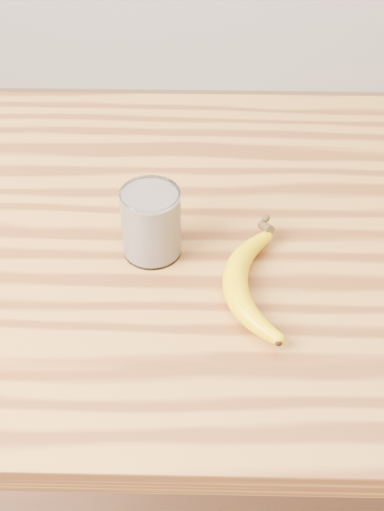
{
  "coord_description": "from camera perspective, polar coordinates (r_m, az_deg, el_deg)",
  "views": [
    {
      "loc": [
        -0.08,
        -0.8,
        1.59
      ],
      "look_at": [
        -0.1,
        -0.08,
        0.93
      ],
      "focal_mm": 50.0,
      "sensor_mm": 36.0,
      "label": 1
    }
  ],
  "objects": [
    {
      "name": "smoothie_glass",
      "position": [
        0.99,
        -3.29,
        2.63
      ],
      "size": [
        0.08,
        0.08,
        0.1
      ],
      "color": "white",
      "rests_on": "table"
    },
    {
      "name": "banana",
      "position": [
        0.95,
        3.42,
        -2.29
      ],
      "size": [
        0.11,
        0.29,
        0.04
      ],
      "primitive_type": null,
      "rotation": [
        0.0,
        0.0,
        0.02
      ],
      "color": "#E8BC00",
      "rests_on": "table"
    },
    {
      "name": "table",
      "position": [
        1.15,
        5.02,
        -3.06
      ],
      "size": [
        1.2,
        0.8,
        0.9
      ],
      "color": "#AB712D",
      "rests_on": "ground"
    }
  ]
}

